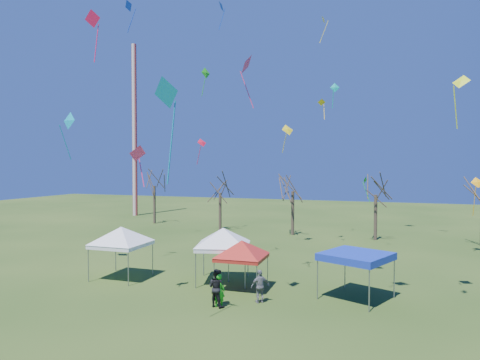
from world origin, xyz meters
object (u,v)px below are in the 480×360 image
at_px(tent_red, 242,244).
at_px(tree_2, 293,176).
at_px(tree_1, 220,179).
at_px(person_green, 219,290).
at_px(tent_white_west, 121,230).
at_px(person_grey, 260,286).
at_px(tree_0, 154,172).
at_px(tent_blue, 356,257).
at_px(radio_mast, 135,130).
at_px(person_dark, 217,288).
at_px(tent_white_mid, 223,231).
at_px(tree_3, 376,179).

bearing_deg(tent_red, tree_2, 93.83).
bearing_deg(tree_2, tree_1, 178.15).
bearing_deg(person_green, tent_white_west, -29.81).
height_order(person_green, person_grey, person_grey).
height_order(tree_0, tent_red, tree_0).
relative_size(tent_blue, person_green, 2.45).
xyz_separation_m(tent_blue, person_grey, (-4.82, -2.37, -1.46)).
height_order(radio_mast, tent_white_west, radio_mast).
bearing_deg(person_grey, person_dark, -3.03).
bearing_deg(tent_white_west, tent_white_mid, 11.16).
distance_m(tree_2, tent_white_west, 22.14).
distance_m(tree_3, tent_white_west, 25.72).
bearing_deg(tree_3, tent_white_mid, -114.31).
height_order(tree_1, tree_3, tree_3).
distance_m(tree_2, person_green, 24.65).
distance_m(tree_2, person_dark, 24.59).
bearing_deg(person_grey, tree_1, -100.67).
height_order(tree_0, tree_2, tree_0).
height_order(tree_3, person_green, tree_3).
bearing_deg(tree_3, person_dark, -107.05).
distance_m(tent_red, person_dark, 3.78).
bearing_deg(tree_0, person_green, -53.82).
bearing_deg(tent_white_west, tree_1, 94.07).
bearing_deg(tree_1, person_grey, -63.30).
relative_size(tree_1, tent_red, 1.96).
relative_size(tent_white_mid, tent_blue, 1.02).
bearing_deg(tree_1, tree_3, -2.06).
distance_m(tree_0, tent_white_west, 26.69).
xyz_separation_m(tent_white_west, tent_red, (8.28, 0.17, -0.41)).
distance_m(tree_2, tent_blue, 22.11).
relative_size(tree_3, tent_white_mid, 1.81).
relative_size(tree_3, tent_blue, 1.85).
bearing_deg(tree_1, tree_0, 164.82).
height_order(tree_2, person_dark, tree_2).
relative_size(tree_3, person_grey, 4.43).
height_order(tent_blue, person_green, tent_blue).
xyz_separation_m(tree_3, tent_blue, (-0.46, -19.93, -3.72)).
bearing_deg(tent_red, tree_1, 115.07).
distance_m(radio_mast, person_dark, 44.49).
bearing_deg(tent_blue, radio_mast, 138.33).
bearing_deg(tree_1, tent_white_west, -85.93).
bearing_deg(person_dark, tree_3, -93.60).
relative_size(radio_mast, tent_blue, 5.83).
bearing_deg(tent_blue, tree_2, 111.40).
height_order(tree_3, tent_red, tree_3).
bearing_deg(person_grey, tent_blue, 168.85).
bearing_deg(tree_0, person_grey, -49.89).
height_order(tree_0, person_dark, tree_0).
height_order(radio_mast, person_dark, radio_mast).
distance_m(tent_white_west, tent_blue, 14.87).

